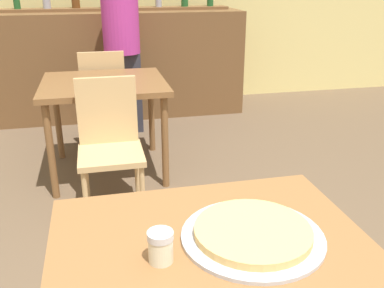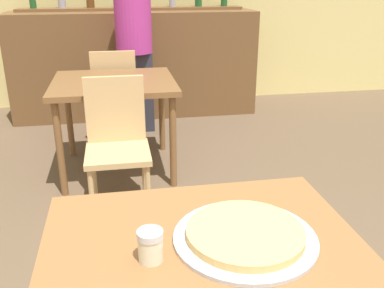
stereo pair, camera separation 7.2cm
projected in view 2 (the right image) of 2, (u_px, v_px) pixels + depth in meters
dining_table_near at (204, 272)px, 1.26m from camera, size 0.94×0.76×0.73m
dining_table_far at (114, 92)px, 3.22m from camera, size 0.90×0.85×0.73m
bar_counter at (136, 64)px, 4.68m from camera, size 2.60×0.56×1.11m
bar_back_shelf at (130, 3)px, 4.58m from camera, size 2.39×0.24×0.32m
chair_far_side_front at (117, 137)px, 2.73m from camera, size 0.40×0.40×0.87m
chair_far_side_back at (115, 92)px, 3.82m from camera, size 0.40×0.40×0.87m
pizza_tray at (245, 235)px, 1.26m from camera, size 0.42×0.42×0.04m
cheese_shaker at (150, 245)px, 1.15m from camera, size 0.07×0.07×0.09m
person_standing at (134, 42)px, 4.03m from camera, size 0.34×0.34×1.62m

